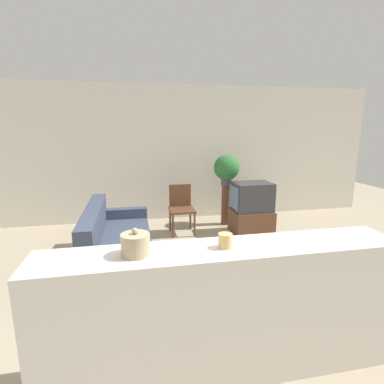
{
  "coord_description": "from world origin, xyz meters",
  "views": [
    {
      "loc": [
        -0.64,
        -2.63,
        1.89
      ],
      "look_at": [
        0.3,
        2.03,
        0.85
      ],
      "focal_mm": 28.0,
      "sensor_mm": 36.0,
      "label": 1
    }
  ],
  "objects_px": {
    "couch": "(116,245)",
    "television": "(252,197)",
    "wooden_chair": "(181,206)",
    "decorative_bowl": "(135,244)",
    "potted_plant": "(227,168)"
  },
  "relations": [
    {
      "from": "wooden_chair",
      "to": "decorative_bowl",
      "type": "height_order",
      "value": "decorative_bowl"
    },
    {
      "from": "couch",
      "to": "decorative_bowl",
      "type": "xyz_separation_m",
      "value": [
        0.26,
        -2.06,
        0.82
      ]
    },
    {
      "from": "television",
      "to": "wooden_chair",
      "type": "xyz_separation_m",
      "value": [
        -1.25,
        0.23,
        -0.17
      ]
    },
    {
      "from": "decorative_bowl",
      "to": "potted_plant",
      "type": "bearing_deg",
      "value": 63.1
    },
    {
      "from": "wooden_chair",
      "to": "decorative_bowl",
      "type": "bearing_deg",
      "value": -104.73
    },
    {
      "from": "potted_plant",
      "to": "wooden_chair",
      "type": "bearing_deg",
      "value": -162.45
    },
    {
      "from": "couch",
      "to": "television",
      "type": "relative_size",
      "value": 2.69
    },
    {
      "from": "potted_plant",
      "to": "decorative_bowl",
      "type": "bearing_deg",
      "value": -116.9
    },
    {
      "from": "potted_plant",
      "to": "decorative_bowl",
      "type": "relative_size",
      "value": 2.97
    },
    {
      "from": "couch",
      "to": "television",
      "type": "distance_m",
      "value": 2.54
    },
    {
      "from": "couch",
      "to": "television",
      "type": "height_order",
      "value": "television"
    },
    {
      "from": "television",
      "to": "potted_plant",
      "type": "xyz_separation_m",
      "value": [
        -0.32,
        0.53,
        0.45
      ]
    },
    {
      "from": "wooden_chair",
      "to": "couch",
      "type": "bearing_deg",
      "value": -134.24
    },
    {
      "from": "couch",
      "to": "potted_plant",
      "type": "distance_m",
      "value": 2.62
    },
    {
      "from": "wooden_chair",
      "to": "decorative_bowl",
      "type": "relative_size",
      "value": 4.39
    }
  ]
}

